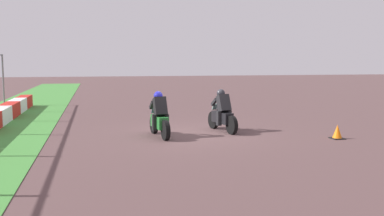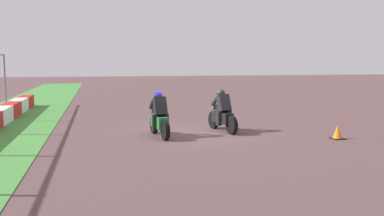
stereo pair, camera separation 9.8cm
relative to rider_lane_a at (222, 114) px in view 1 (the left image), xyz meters
The scene contains 4 objects.
ground_plane 1.37m from the rider_lane_a, 105.03° to the left, with size 120.00×120.00×0.00m, color brown.
rider_lane_a is the anchor object (origin of this frame).
rider_lane_b 2.42m from the rider_lane_a, 103.44° to the left, with size 2.04×0.58×1.51m.
traffic_cone 3.93m from the rider_lane_a, 125.35° to the right, with size 0.40×0.40×0.46m.
Camera 1 is at (-13.86, 3.27, 2.47)m, focal length 39.10 mm.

